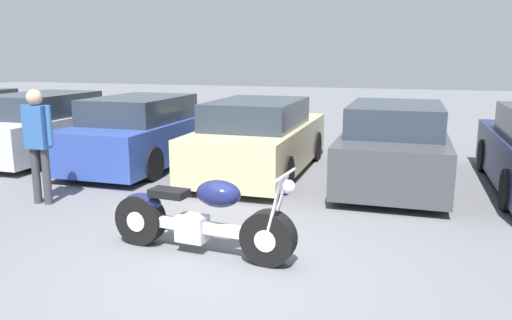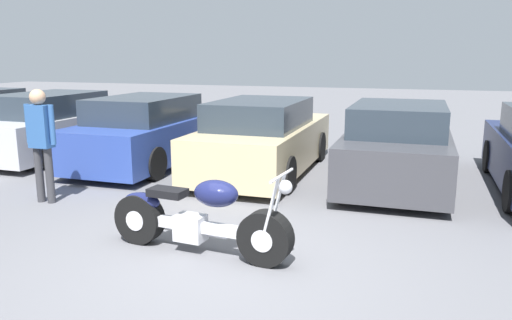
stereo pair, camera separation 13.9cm
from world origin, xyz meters
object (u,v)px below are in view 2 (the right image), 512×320
object	(u,v)px
motorcycle	(198,218)
person_standing	(41,136)
parked_car_silver	(57,126)
parked_car_champagne	(263,139)
parked_car_blue	(150,132)
parked_car_dark_grey	(398,146)

from	to	relation	value
motorcycle	person_standing	world-z (taller)	person_standing
parked_car_silver	person_standing	world-z (taller)	person_standing
motorcycle	parked_car_champagne	world-z (taller)	parked_car_champagne
motorcycle	parked_car_blue	size ratio (longest dim) A/B	0.52
parked_car_dark_grey	person_standing	world-z (taller)	person_standing
motorcycle	parked_car_dark_grey	xyz separation A→B (m)	(1.98, 4.12, 0.24)
parked_car_blue	person_standing	world-z (taller)	person_standing
parked_car_champagne	parked_car_dark_grey	xyz separation A→B (m)	(2.48, 0.06, 0.00)
parked_car_champagne	parked_car_silver	bearing A→B (deg)	177.53
parked_car_dark_grey	parked_car_champagne	bearing A→B (deg)	-178.72
parked_car_blue	parked_car_champagne	size ratio (longest dim) A/B	1.00
parked_car_silver	parked_car_blue	distance (m)	2.48
parked_car_silver	parked_car_blue	world-z (taller)	same
parked_car_dark_grey	person_standing	size ratio (longest dim) A/B	2.49
parked_car_blue	parked_car_champagne	world-z (taller)	same
parked_car_silver	parked_car_dark_grey	size ratio (longest dim) A/B	1.00
motorcycle	parked_car_dark_grey	distance (m)	4.58
parked_car_blue	parked_car_champagne	distance (m)	2.48
parked_car_champagne	parked_car_dark_grey	world-z (taller)	same
motorcycle	parked_car_silver	size ratio (longest dim) A/B	0.52
motorcycle	person_standing	distance (m)	3.32
motorcycle	person_standing	size ratio (longest dim) A/B	1.30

